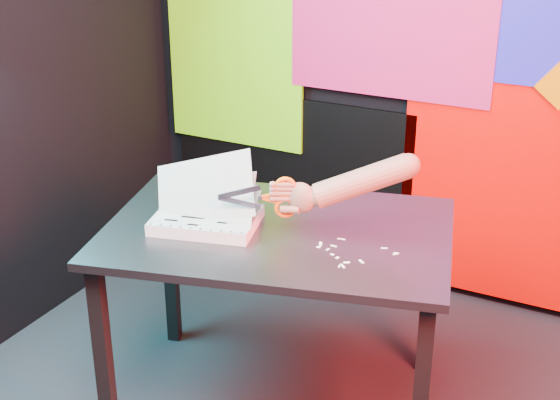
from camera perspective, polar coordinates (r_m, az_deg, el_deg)
The scene contains 7 objects.
room at distance 2.12m, azimuth 1.21°, elevation 7.65°, with size 3.01×3.01×2.71m.
backdrop at distance 3.54m, azimuth 12.60°, elevation 6.93°, with size 2.88×0.05×2.08m.
work_table at distance 2.77m, azimuth -0.18°, elevation -3.76°, with size 1.37×1.08×0.75m.
printout_stack at distance 2.76m, azimuth -5.40°, elevation -1.34°, with size 0.44×0.34×0.27m.
scissors at distance 2.65m, azimuth -0.01°, elevation 0.18°, with size 0.25×0.13×0.15m.
hand_forearm at distance 2.64m, azimuth 5.27°, elevation 1.20°, with size 0.45×0.26×0.21m.
paper_clippings at distance 2.57m, azimuth 4.88°, elevation -3.86°, with size 0.27×0.20×0.00m.
Camera 1 is at (0.89, -1.84, 1.93)m, focal length 50.00 mm.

